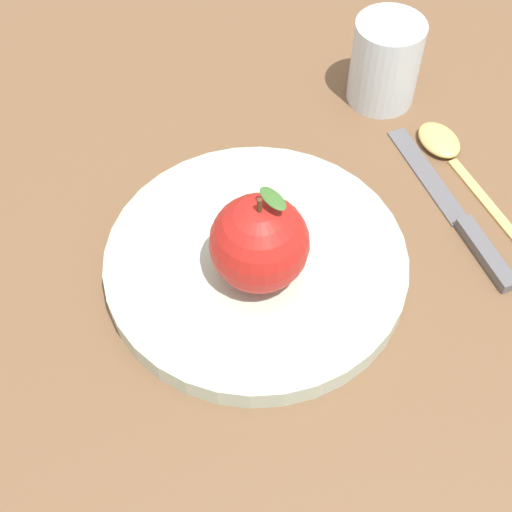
{
  "coord_description": "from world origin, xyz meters",
  "views": [
    {
      "loc": [
        -0.16,
        -0.33,
        0.49
      ],
      "look_at": [
        -0.03,
        -0.01,
        0.02
      ],
      "focal_mm": 51.18,
      "sensor_mm": 36.0,
      "label": 1
    }
  ],
  "objects_px": {
    "apple": "(259,243)",
    "spoon": "(451,155)",
    "knife": "(459,218)",
    "cup": "(386,59)",
    "dinner_plate": "(256,262)"
  },
  "relations": [
    {
      "from": "apple",
      "to": "spoon",
      "type": "distance_m",
      "value": 0.23
    },
    {
      "from": "spoon",
      "to": "cup",
      "type": "bearing_deg",
      "value": 103.11
    },
    {
      "from": "apple",
      "to": "spoon",
      "type": "bearing_deg",
      "value": 18.31
    },
    {
      "from": "cup",
      "to": "knife",
      "type": "xyz_separation_m",
      "value": [
        -0.01,
        -0.17,
        -0.04
      ]
    },
    {
      "from": "knife",
      "to": "spoon",
      "type": "height_order",
      "value": "spoon"
    },
    {
      "from": "dinner_plate",
      "to": "cup",
      "type": "relative_size",
      "value": 2.87
    },
    {
      "from": "cup",
      "to": "spoon",
      "type": "bearing_deg",
      "value": -76.89
    },
    {
      "from": "apple",
      "to": "cup",
      "type": "relative_size",
      "value": 1.03
    },
    {
      "from": "apple",
      "to": "cup",
      "type": "height_order",
      "value": "apple"
    },
    {
      "from": "cup",
      "to": "knife",
      "type": "distance_m",
      "value": 0.17
    },
    {
      "from": "apple",
      "to": "knife",
      "type": "bearing_deg",
      "value": 1.26
    },
    {
      "from": "knife",
      "to": "dinner_plate",
      "type": "bearing_deg",
      "value": 176.27
    },
    {
      "from": "apple",
      "to": "knife",
      "type": "xyz_separation_m",
      "value": [
        0.18,
        0.0,
        -0.05
      ]
    },
    {
      "from": "apple",
      "to": "spoon",
      "type": "height_order",
      "value": "apple"
    },
    {
      "from": "spoon",
      "to": "apple",
      "type": "bearing_deg",
      "value": -161.69
    }
  ]
}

